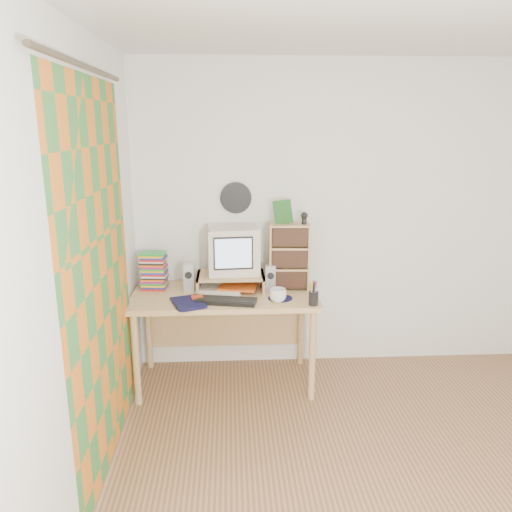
{
  "coord_description": "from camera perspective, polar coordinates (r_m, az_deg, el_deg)",
  "views": [
    {
      "loc": [
        -0.98,
        -2.23,
        2.0
      ],
      "look_at": [
        -0.79,
        1.33,
        1.05
      ],
      "focal_mm": 35.0,
      "sensor_mm": 36.0,
      "label": 1
    }
  ],
  "objects": [
    {
      "name": "wall_disc",
      "position": [
        4.0,
        -2.32,
        6.66
      ],
      "size": [
        0.25,
        0.02,
        0.25
      ],
      "primitive_type": "cylinder",
      "rotation": [
        1.57,
        0.0,
        0.0
      ],
      "color": "black",
      "rests_on": "back_wall"
    },
    {
      "name": "red_box",
      "position": [
        3.67,
        -6.74,
        -4.84
      ],
      "size": [
        0.09,
        0.07,
        0.04
      ],
      "primitive_type": "cube",
      "rotation": [
        0.0,
        0.0,
        0.21
      ],
      "color": "red",
      "rests_on": "desk"
    },
    {
      "name": "game_box",
      "position": [
        3.81,
        3.09,
        5.05
      ],
      "size": [
        0.14,
        0.05,
        0.18
      ],
      "primitive_type": "cube",
      "rotation": [
        0.0,
        0.0,
        -0.12
      ],
      "color": "#175117",
      "rests_on": "cd_rack"
    },
    {
      "name": "dvd_stack",
      "position": [
        3.96,
        -11.58,
        -1.86
      ],
      "size": [
        0.2,
        0.15,
        0.26
      ],
      "primitive_type": null,
      "rotation": [
        0.0,
        0.0,
        -0.1
      ],
      "color": "brown",
      "rests_on": "desk"
    },
    {
      "name": "monitor_riser",
      "position": [
        3.89,
        -2.92,
        -2.46
      ],
      "size": [
        0.52,
        0.3,
        0.12
      ],
      "color": "tan",
      "rests_on": "desk"
    },
    {
      "name": "curtain",
      "position": [
        2.93,
        -17.34,
        -2.68
      ],
      "size": [
        0.0,
        2.2,
        2.2
      ],
      "primitive_type": "plane",
      "rotation": [
        1.57,
        0.0,
        1.57
      ],
      "color": "orange",
      "rests_on": "left_wall"
    },
    {
      "name": "mousepad",
      "position": [
        3.71,
        2.78,
        -4.83
      ],
      "size": [
        0.23,
        0.23,
        0.0
      ],
      "primitive_type": "cylinder",
      "rotation": [
        0.0,
        0.0,
        -0.32
      ],
      "color": "black",
      "rests_on": "desk"
    },
    {
      "name": "desk",
      "position": [
        3.93,
        -3.6,
        -5.82
      ],
      "size": [
        1.4,
        0.7,
        0.75
      ],
      "color": "tan",
      "rests_on": "floor"
    },
    {
      "name": "diary",
      "position": [
        3.59,
        -9.35,
        -5.32
      ],
      "size": [
        0.3,
        0.26,
        0.05
      ],
      "primitive_type": "imported",
      "rotation": [
        0.0,
        0.0,
        0.33
      ],
      "color": "#0E0E35",
      "rests_on": "desk"
    },
    {
      "name": "keyboard",
      "position": [
        3.62,
        -3.44,
        -5.15
      ],
      "size": [
        0.45,
        0.23,
        0.03
      ],
      "primitive_type": "cube",
      "rotation": [
        0.0,
        0.0,
        -0.2
      ],
      "color": "black",
      "rests_on": "desk"
    },
    {
      "name": "left_wall",
      "position": [
        2.48,
        -21.06,
        -3.79
      ],
      "size": [
        0.0,
        3.5,
        3.5
      ],
      "primitive_type": "plane",
      "rotation": [
        1.57,
        0.0,
        1.57
      ],
      "color": "white",
      "rests_on": "floor"
    },
    {
      "name": "floor",
      "position": [
        3.15,
        17.57,
        -25.33
      ],
      "size": [
        3.5,
        3.5,
        0.0
      ],
      "primitive_type": "plane",
      "color": "#9A7348",
      "rests_on": "ground"
    },
    {
      "name": "papers",
      "position": [
        3.88,
        -3.25,
        -3.6
      ],
      "size": [
        0.37,
        0.3,
        0.04
      ],
      "primitive_type": null,
      "rotation": [
        0.0,
        0.0,
        -0.2
      ],
      "color": "beige",
      "rests_on": "desk"
    },
    {
      "name": "webcam",
      "position": [
        3.8,
        5.53,
        4.33
      ],
      "size": [
        0.06,
        0.06,
        0.09
      ],
      "primitive_type": null,
      "rotation": [
        0.0,
        0.0,
        0.11
      ],
      "color": "black",
      "rests_on": "cd_rack"
    },
    {
      "name": "back_wall",
      "position": [
        4.17,
        10.63,
        4.24
      ],
      "size": [
        3.5,
        0.0,
        3.5
      ],
      "primitive_type": "plane",
      "rotation": [
        1.57,
        0.0,
        0.0
      ],
      "color": "white",
      "rests_on": "floor"
    },
    {
      "name": "speaker_left",
      "position": [
        3.86,
        -7.67,
        -2.47
      ],
      "size": [
        0.08,
        0.08,
        0.22
      ],
      "primitive_type": "cube",
      "rotation": [
        0.0,
        0.0,
        -0.0
      ],
      "color": "#BBBAC0",
      "rests_on": "desk"
    },
    {
      "name": "mug",
      "position": [
        3.62,
        2.52,
        -4.51
      ],
      "size": [
        0.13,
        0.13,
        0.1
      ],
      "primitive_type": "imported",
      "rotation": [
        0.0,
        0.0,
        0.07
      ],
      "color": "white",
      "rests_on": "desk"
    },
    {
      "name": "cd_rack",
      "position": [
        3.87,
        3.8,
        -0.05
      ],
      "size": [
        0.32,
        0.18,
        0.51
      ],
      "primitive_type": "cube",
      "rotation": [
        0.0,
        0.0,
        -0.06
      ],
      "color": "tan",
      "rests_on": "desk"
    },
    {
      "name": "ceiling",
      "position": [
        2.49,
        22.5,
        25.44
      ],
      "size": [
        3.5,
        3.5,
        0.0
      ],
      "primitive_type": "plane",
      "rotation": [
        3.14,
        0.0,
        0.0
      ],
      "color": "white",
      "rests_on": "back_wall"
    },
    {
      "name": "speaker_right",
      "position": [
        3.84,
        1.62,
        -2.54
      ],
      "size": [
        0.08,
        0.08,
        0.21
      ],
      "primitive_type": "cube",
      "rotation": [
        0.0,
        0.0,
        0.01
      ],
      "color": "#BBBAC0",
      "rests_on": "desk"
    },
    {
      "name": "pen_cup",
      "position": [
        3.57,
        6.59,
        -4.54
      ],
      "size": [
        0.08,
        0.08,
        0.14
      ],
      "primitive_type": null,
      "rotation": [
        0.0,
        0.0,
        0.14
      ],
      "color": "black",
      "rests_on": "desk"
    },
    {
      "name": "crt_monitor",
      "position": [
        3.88,
        -2.63,
        0.68
      ],
      "size": [
        0.41,
        0.41,
        0.36
      ],
      "primitive_type": "cube",
      "rotation": [
        0.0,
        0.0,
        0.08
      ],
      "color": "beige",
      "rests_on": "monitor_riser"
    }
  ]
}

